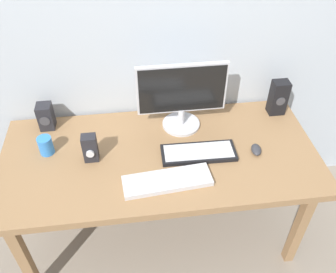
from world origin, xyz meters
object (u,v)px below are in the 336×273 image
(mouse, at_px, (256,150))
(coffee_mug, at_px, (46,145))
(keyboard_secondary, at_px, (167,181))
(audio_controller, at_px, (90,148))
(desk, at_px, (160,162))
(speaker_left, at_px, (46,116))
(speaker_right, at_px, (278,98))
(keyboard_primary, at_px, (198,153))
(monitor, at_px, (182,95))

(mouse, distance_m, coffee_mug, 1.14)
(keyboard_secondary, height_order, audio_controller, audio_controller)
(desk, bearing_deg, mouse, -5.75)
(mouse, relative_size, audio_controller, 0.56)
(speaker_left, height_order, audio_controller, audio_controller)
(coffee_mug, bearing_deg, speaker_right, 7.89)
(mouse, bearing_deg, speaker_left, 171.82)
(keyboard_primary, distance_m, keyboard_secondary, 0.26)
(keyboard_secondary, relative_size, mouse, 5.04)
(keyboard_secondary, height_order, speaker_right, speaker_right)
(monitor, distance_m, speaker_right, 0.61)
(keyboard_secondary, relative_size, coffee_mug, 4.36)
(audio_controller, bearing_deg, speaker_right, 13.62)
(mouse, distance_m, speaker_right, 0.41)
(audio_controller, bearing_deg, keyboard_secondary, -29.95)
(desk, bearing_deg, monitor, 56.71)
(desk, xyz_separation_m, audio_controller, (-0.36, 0.01, 0.14))
(audio_controller, bearing_deg, speaker_left, 130.94)
(desk, height_order, keyboard_primary, keyboard_primary)
(monitor, height_order, speaker_right, monitor)
(desk, bearing_deg, coffee_mug, 171.67)
(speaker_right, bearing_deg, keyboard_primary, -150.41)
(keyboard_primary, xyz_separation_m, keyboard_secondary, (-0.19, -0.18, 0.00))
(keyboard_primary, height_order, keyboard_secondary, keyboard_secondary)
(monitor, bearing_deg, coffee_mug, -169.13)
(keyboard_primary, xyz_separation_m, coffee_mug, (-0.81, 0.12, 0.04))
(speaker_right, bearing_deg, keyboard_secondary, -146.49)
(monitor, height_order, keyboard_secondary, monitor)
(mouse, bearing_deg, audio_controller, -174.49)
(speaker_right, bearing_deg, monitor, -175.95)
(monitor, distance_m, audio_controller, 0.58)
(keyboard_secondary, bearing_deg, monitor, 72.69)
(desk, height_order, mouse, mouse)
(keyboard_primary, relative_size, mouse, 4.51)
(keyboard_secondary, distance_m, mouse, 0.53)
(monitor, relative_size, coffee_mug, 4.85)
(speaker_right, relative_size, speaker_left, 1.40)
(monitor, bearing_deg, desk, -123.29)
(speaker_left, xyz_separation_m, audio_controller, (0.26, -0.30, 0.00))
(monitor, relative_size, audio_controller, 3.15)
(speaker_left, bearing_deg, audio_controller, -49.06)
(monitor, height_order, speaker_left, monitor)
(monitor, bearing_deg, keyboard_primary, -78.37)
(keyboard_secondary, bearing_deg, speaker_left, 140.89)
(keyboard_primary, bearing_deg, monitor, 101.63)
(speaker_left, bearing_deg, keyboard_primary, -22.28)
(monitor, xyz_separation_m, keyboard_primary, (0.05, -0.27, -0.20))
(keyboard_primary, distance_m, speaker_right, 0.63)
(speaker_left, bearing_deg, speaker_right, -1.40)
(monitor, bearing_deg, speaker_right, 4.05)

